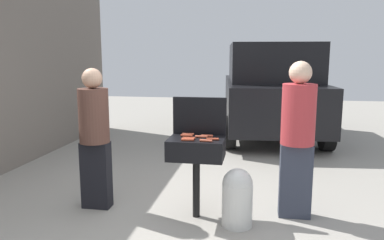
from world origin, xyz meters
The scene contains 16 objects.
ground_plane centered at (0.00, 0.00, 0.00)m, with size 24.00×24.00×0.00m, color #9E998E.
bbq_grill centered at (0.23, 0.17, 0.75)m, with size 0.60×0.44×0.89m.
grill_lid_open centered at (0.23, 0.39, 1.10)m, with size 0.60×0.05×0.42m, color black.
hot_dog_0 centered at (0.11, 0.23, 0.90)m, with size 0.03×0.03×0.13m, color #AD4228.
hot_dog_1 centered at (0.33, 0.26, 0.90)m, with size 0.03×0.03×0.13m, color #B74C33.
hot_dog_2 centered at (0.16, 0.11, 0.90)m, with size 0.03×0.03×0.13m, color #AD4228.
hot_dog_3 centered at (0.16, 0.03, 0.90)m, with size 0.03×0.03×0.13m, color #AD4228.
hot_dog_4 centered at (0.35, 0.02, 0.90)m, with size 0.03×0.03×0.13m, color #C6593D.
hot_dog_5 centered at (0.27, 0.21, 0.90)m, with size 0.03×0.03×0.13m, color #C6593D.
hot_dog_6 centered at (0.15, 0.06, 0.90)m, with size 0.03×0.03×0.13m, color #AD4228.
hot_dog_7 centered at (0.11, 0.31, 0.90)m, with size 0.03×0.03×0.13m, color #B74C33.
hot_dog_8 centered at (0.41, 0.11, 0.90)m, with size 0.03×0.03×0.13m, color #AD4228.
propane_tank centered at (0.68, 0.02, 0.32)m, with size 0.32×0.32×0.62m.
person_left centered at (-0.97, 0.24, 0.88)m, with size 0.34×0.34×1.63m.
person_right centered at (1.30, 0.38, 0.93)m, with size 0.36×0.36×1.71m.
parked_minivan centered at (1.12, 4.89, 1.03)m, with size 2.37×4.56×2.02m.
Camera 1 is at (0.86, -3.72, 1.76)m, focal length 35.15 mm.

